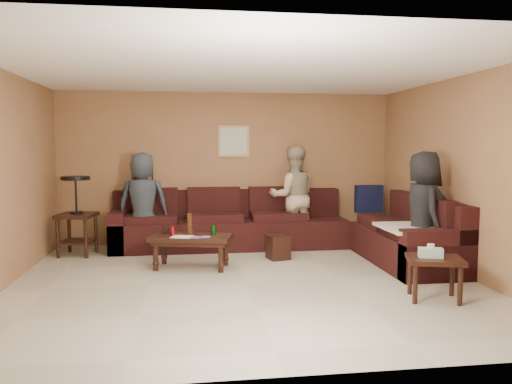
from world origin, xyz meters
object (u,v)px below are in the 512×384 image
Objects in this scene: end_table_left at (77,214)px; person_right at (423,212)px; sectional_sofa at (287,232)px; side_table_right at (434,263)px; person_left at (143,203)px; coffee_table at (191,240)px; person_middle at (293,197)px; waste_bin at (278,247)px.

person_right reaches higher than end_table_left.
sectional_sofa is 3.95× the size of end_table_left.
side_table_right is 0.43× the size of person_left.
coffee_table is (-1.45, -0.75, 0.05)m from sectional_sofa.
person_left is 0.95× the size of person_middle.
person_middle reaches higher than person_left.
waste_bin is at bearing -12.66° from end_table_left.
person_middle is 2.27m from person_right.
coffee_table is 0.74× the size of person_right.
side_table_right is at bearing -58.62° from waste_bin.
waste_bin is at bearing 64.52° from person_right.
side_table_right is at bearing 106.93° from person_middle.
person_middle is at bearing -173.85° from person_left.
person_right is at bearing 125.60° from person_middle.
side_table_right is at bearing -33.32° from end_table_left.
sectional_sofa is 2.98× the size of person_right.
side_table_right is 0.42× the size of person_right.
person_middle reaches higher than side_table_right.
coffee_table is 3.04m from person_right.
sectional_sofa is 3.04× the size of person_left.
sectional_sofa reaches higher than side_table_right.
person_right is at bearing -29.65° from waste_bin.
coffee_table is 1.97m from end_table_left.
end_table_left is (-3.12, 0.27, 0.29)m from sectional_sofa.
person_right is at bearing -11.61° from coffee_table.
sectional_sofa is at bearing 52.20° from person_right.
coffee_table is at bearing -163.59° from waste_bin.
person_right reaches higher than waste_bin.
side_table_right reaches higher than waste_bin.
waste_bin is 0.22× the size of person_right.
person_right is (1.71, -0.97, 0.61)m from waste_bin.
sectional_sofa is 0.73m from person_middle.
person_middle is at bearing 4.01° from end_table_left.
end_table_left is 5.03m from side_table_right.
person_left is (-1.95, 0.71, 0.60)m from waste_bin.
side_table_right is at bearing 163.56° from person_right.
end_table_left is at bearing 174.99° from sectional_sofa.
person_left reaches higher than coffee_table.
end_table_left is at bearing 167.34° from waste_bin.
end_table_left reaches higher than coffee_table.
person_right is (4.62, -1.63, 0.16)m from end_table_left.
person_right is (1.30, -1.86, -0.03)m from person_middle.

